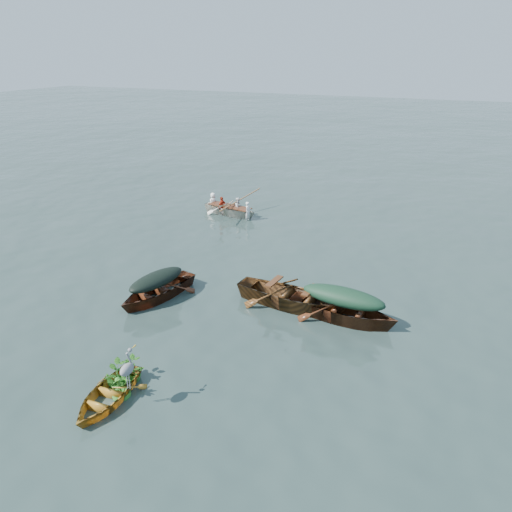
{
  "coord_description": "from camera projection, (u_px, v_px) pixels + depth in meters",
  "views": [
    {
      "loc": [
        6.32,
        -10.52,
        7.1
      ],
      "look_at": [
        -0.06,
        3.85,
        0.5
      ],
      "focal_mm": 35.0,
      "sensor_mm": 36.0,
      "label": 1
    }
  ],
  "objects": [
    {
      "name": "green_tarp_cover",
      "position": [
        343.0,
        296.0,
        13.74
      ],
      "size": [
        2.44,
        0.96,
        0.52
      ],
      "primitive_type": "ellipsoid",
      "rotation": [
        0.0,
        0.0,
        1.48
      ],
      "color": "#13301E",
      "rests_on": "green_tarp_boat"
    },
    {
      "name": "ground",
      "position": [
        202.0,
        321.0,
        13.98
      ],
      "size": [
        140.0,
        140.0,
        0.0
      ],
      "primitive_type": "plane",
      "color": "#2C3D3A",
      "rests_on": "ground"
    },
    {
      "name": "oars",
      "position": [
        230.0,
        205.0,
        22.63
      ],
      "size": [
        1.05,
        2.67,
        0.06
      ],
      "primitive_type": null,
      "rotation": [
        0.0,
        0.0,
        1.39
      ],
      "color": "#976439",
      "rests_on": "rowed_boat"
    },
    {
      "name": "green_tarp_boat",
      "position": [
        341.0,
        320.0,
        14.03
      ],
      "size": [
        4.44,
        1.75,
        1.01
      ],
      "primitive_type": "imported",
      "rotation": [
        0.0,
        0.0,
        1.48
      ],
      "color": "#502A12",
      "rests_on": "ground"
    },
    {
      "name": "rowers",
      "position": [
        230.0,
        198.0,
        22.5
      ],
      "size": [
        2.78,
        1.48,
        0.76
      ],
      "primitive_type": "imported",
      "rotation": [
        0.0,
        0.0,
        1.39
      ],
      "color": "white",
      "rests_on": "rowed_boat"
    },
    {
      "name": "open_wooden_boat",
      "position": [
        291.0,
        307.0,
        14.74
      ],
      "size": [
        4.92,
        1.98,
        1.14
      ],
      "primitive_type": "imported",
      "rotation": [
        0.0,
        0.0,
        1.47
      ],
      "color": "brown",
      "rests_on": "ground"
    },
    {
      "name": "dark_tarp_cover",
      "position": [
        156.0,
        279.0,
        15.01
      ],
      "size": [
        1.17,
        2.15,
        0.4
      ],
      "primitive_type": "ellipsoid",
      "rotation": [
        0.0,
        0.0,
        -0.21
      ],
      "color": "black",
      "rests_on": "dark_covered_boat"
    },
    {
      "name": "dark_covered_boat",
      "position": [
        158.0,
        298.0,
        15.27
      ],
      "size": [
        2.13,
        3.91,
        0.93
      ],
      "primitive_type": "imported",
      "rotation": [
        0.0,
        0.0,
        -0.21
      ],
      "color": "#572814",
      "rests_on": "ground"
    },
    {
      "name": "rowed_boat",
      "position": [
        230.0,
        215.0,
        22.81
      ],
      "size": [
        3.92,
        1.79,
        0.87
      ],
      "primitive_type": "imported",
      "rotation": [
        0.0,
        0.0,
        1.39
      ],
      "color": "white",
      "rests_on": "ground"
    },
    {
      "name": "yellow_dinghy",
      "position": [
        108.0,
        401.0,
        10.82
      ],
      "size": [
        1.35,
        2.71,
        0.68
      ],
      "primitive_type": "imported",
      "rotation": [
        0.0,
        0.0,
        0.08
      ],
      "color": "#B68823",
      "rests_on": "ground"
    },
    {
      "name": "thwart_benches",
      "position": [
        292.0,
        289.0,
        14.51
      ],
      "size": [
        2.47,
        1.14,
        0.04
      ],
      "primitive_type": null,
      "rotation": [
        0.0,
        0.0,
        1.47
      ],
      "color": "#492511",
      "rests_on": "open_wooden_boat"
    },
    {
      "name": "heron",
      "position": [
        128.0,
        375.0,
        10.39
      ],
      "size": [
        0.31,
        0.42,
        0.92
      ],
      "primitive_type": null,
      "rotation": [
        0.0,
        0.0,
        0.08
      ],
      "color": "gray",
      "rests_on": "yellow_dinghy"
    },
    {
      "name": "dinghy_weeds",
      "position": [
        120.0,
        363.0,
        11.05
      ],
      "size": [
        0.77,
        0.95,
        0.6
      ],
      "primitive_type": "imported",
      "rotation": [
        0.0,
        0.0,
        0.08
      ],
      "color": "#306219",
      "rests_on": "yellow_dinghy"
    }
  ]
}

